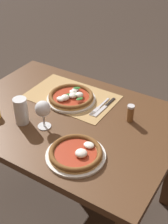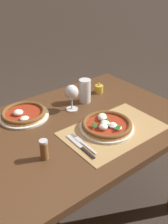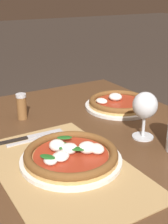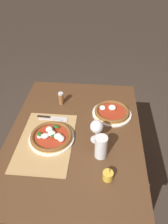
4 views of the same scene
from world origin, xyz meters
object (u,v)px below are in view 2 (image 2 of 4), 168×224
Objects in this scene: pizza_near at (107,125)px; wine_glass at (72,93)px; knife at (80,146)px; pint_glass at (85,91)px; votive_candle at (99,89)px; pizza_far at (24,114)px; fork at (83,143)px; pepper_shaker at (44,149)px.

pizza_near is 0.29m from wine_glass.
pint_glass is at bearing 48.80° from knife.
pizza_near reaches higher than knife.
votive_candle is (0.46, 0.39, 0.02)m from knife.
wine_glass is at bearing -164.98° from votive_candle.
pizza_near is 0.33m from pint_glass.
pizza_far is 0.42m from fork.
pizza_near is 2.93× the size of pepper_shaker.
knife is 2.22× the size of pepper_shaker.
pint_glass is at bearing 71.85° from pizza_near.
knife is (-0.30, -0.35, -0.06)m from pint_glass.
wine_glass is 2.15× the size of votive_candle.
pint_glass is 0.46m from knife.
votive_candle is 0.72m from pepper_shaker.
pint_glass reaches higher than pizza_far.
wine_glass is at bearing 38.52° from pepper_shaker.
fork is at bearing 23.82° from knife.
fork is 0.20m from pepper_shaker.
pepper_shaker is at bearing -179.64° from pizza_near.
pint_glass is (0.12, 0.03, -0.04)m from wine_glass.
pizza_far is at bearing 126.71° from pizza_near.
pepper_shaker is (-0.17, 0.03, 0.04)m from knife.
wine_glass is 0.77× the size of fork.
wine_glass is 0.45m from pepper_shaker.
fork is at bearing -138.71° from votive_candle.
pint_glass is at bearing 50.34° from fork.
votive_candle is at bearing 40.50° from knife.
pizza_near is at bearing 8.34° from fork.
knife is at bearing -119.90° from wine_glass.
wine_glass is 0.36m from fork.
votive_candle is (0.27, 0.07, -0.08)m from wine_glass.
pizza_near is 1.96× the size of pint_glass.
wine_glass is 0.13m from pint_glass.
pint_glass is 0.16m from votive_candle.
pepper_shaker is at bearing -103.56° from pizza_far.
fork is at bearing -129.66° from pint_glass.
votive_candle is at bearing 54.22° from pizza_near.
wine_glass reaches higher than votive_candle.
pepper_shaker reaches higher than pizza_far.
fork is at bearing -117.15° from wine_glass.
pizza_far is at bearing 177.26° from votive_candle.
fork is 0.57m from votive_candle.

